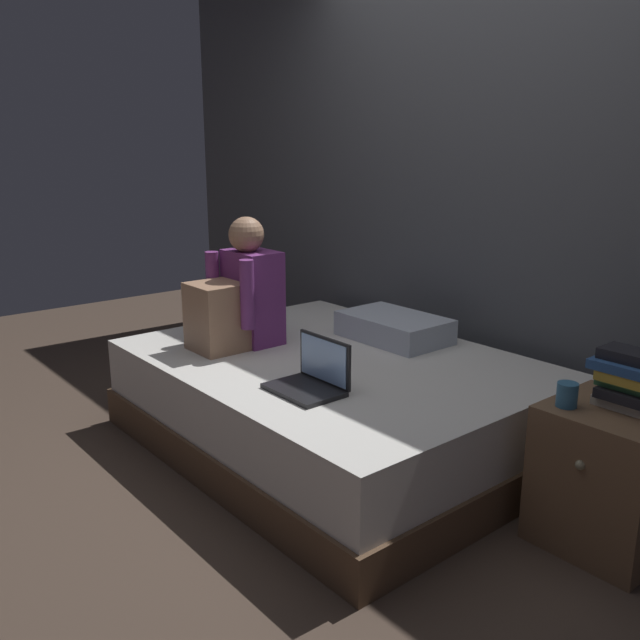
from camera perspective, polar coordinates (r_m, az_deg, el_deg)
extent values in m
plane|color=#47382D|center=(3.14, -0.74, -13.16)|extent=(8.00, 8.00, 0.00)
cube|color=#4C4F54|center=(3.65, 14.38, 12.45)|extent=(5.60, 0.10, 2.70)
cube|color=brown|center=(3.41, 1.09, -9.07)|extent=(2.00, 1.50, 0.18)
cube|color=silver|center=(3.32, 1.11, -5.44)|extent=(1.96, 1.46, 0.28)
cube|color=brown|center=(2.78, 23.26, -12.11)|extent=(0.44, 0.44, 0.54)
sphere|color=gray|center=(2.55, 21.20, -11.39)|extent=(0.04, 0.04, 0.04)
cube|color=#75337A|center=(3.49, -5.71, 1.96)|extent=(0.30, 0.20, 0.48)
sphere|color=#A87C5E|center=(3.42, -6.26, 7.21)|extent=(0.18, 0.18, 0.18)
cube|color=#A87C5E|center=(3.39, -8.75, 0.27)|extent=(0.26, 0.24, 0.34)
cylinder|color=#75337A|center=(3.54, -9.07, 3.01)|extent=(0.07, 0.07, 0.34)
cylinder|color=#75337A|center=(3.27, -6.19, 2.16)|extent=(0.07, 0.07, 0.34)
cube|color=black|center=(2.83, -1.39, -5.96)|extent=(0.32, 0.22, 0.02)
cube|color=black|center=(2.86, 0.41, -3.37)|extent=(0.32, 0.01, 0.20)
cube|color=#8CB2EA|center=(2.85, 0.28, -3.41)|extent=(0.29, 0.00, 0.18)
cube|color=silver|center=(3.58, 6.29, -0.63)|extent=(0.56, 0.36, 0.13)
cube|color=beige|center=(2.70, 24.71, -6.38)|extent=(0.22, 0.15, 0.04)
cube|color=black|center=(2.67, 24.62, -5.75)|extent=(0.18, 0.15, 0.04)
cube|color=#387042|center=(2.69, 24.52, -4.86)|extent=(0.17, 0.14, 0.03)
cube|color=gold|center=(2.65, 24.72, -4.41)|extent=(0.19, 0.14, 0.04)
cube|color=#284C84|center=(2.65, 24.46, -3.59)|extent=(0.22, 0.15, 0.03)
cube|color=black|center=(2.66, 24.83, -2.75)|extent=(0.20, 0.13, 0.04)
cylinder|color=teal|center=(2.61, 20.21, -5.97)|extent=(0.08, 0.08, 0.09)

